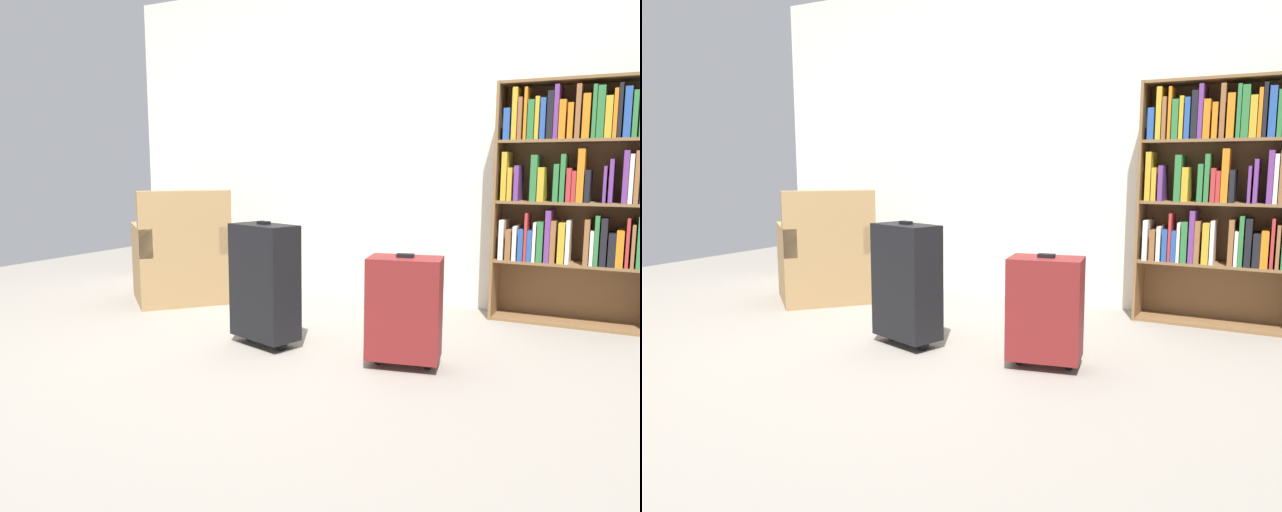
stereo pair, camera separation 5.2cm
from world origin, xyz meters
TOP-DOWN VIEW (x-y plane):
  - ground_plane at (0.00, 0.00)m, footprint 8.37×8.37m
  - back_wall at (0.00, 1.86)m, footprint 4.78×0.10m
  - bookshelf at (1.54, 1.63)m, footprint 1.05×0.31m
  - armchair at (-1.34, 0.98)m, footprint 0.99×0.99m
  - mug at (-0.78, 1.10)m, footprint 0.12×0.08m
  - suitcase_dark_red at (0.84, 0.23)m, footprint 0.43×0.32m
  - suitcase_black at (-0.05, 0.23)m, footprint 0.47×0.34m

SIDE VIEW (x-z plane):
  - ground_plane at x=0.00m, z-range 0.00..0.00m
  - mug at x=-0.78m, z-range 0.00..0.10m
  - armchair at x=-1.34m, z-range -0.13..0.77m
  - suitcase_dark_red at x=0.84m, z-range 0.01..0.64m
  - suitcase_black at x=-0.05m, z-range 0.01..0.77m
  - bookshelf at x=1.54m, z-range 0.10..1.75m
  - back_wall at x=0.00m, z-range 0.00..2.60m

